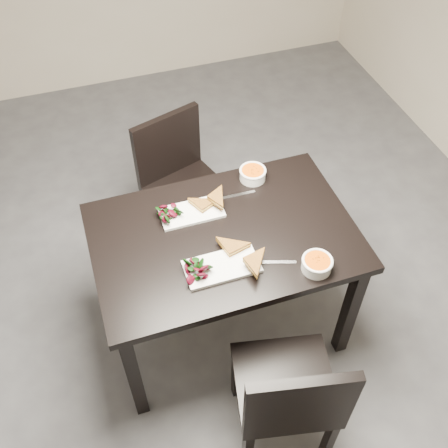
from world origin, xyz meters
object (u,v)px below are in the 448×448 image
table (224,248)px  plate_far (192,212)px  soup_bowl_near (317,264)px  soup_bowl_far (253,173)px  chair_near (290,396)px  plate_near (222,267)px  chair_far (180,178)px

table → plate_far: bearing=121.4°
soup_bowl_near → soup_bowl_far: (-0.06, 0.62, -0.00)m
table → chair_near: (0.05, -0.70, -0.17)m
plate_near → plate_far: size_ratio=1.09×
chair_far → soup_bowl_near: size_ratio=6.30×
chair_near → soup_bowl_far: bearing=90.5°
table → chair_near: 0.72m
table → plate_near: (-0.07, -0.18, 0.11)m
plate_far → table: bearing=-58.6°
table → chair_far: chair_far is taller
chair_far → soup_bowl_far: chair_far is taller
table → plate_near: plate_near is taller
table → soup_bowl_near: bearing=-44.6°
chair_near → soup_bowl_near: chair_near is taller
plate_far → chair_far: bearing=82.3°
plate_near → soup_bowl_far: soup_bowl_far is taller
soup_bowl_near → plate_far: size_ratio=0.46×
table → chair_near: chair_near is taller
plate_far → chair_near: bearing=-79.9°
chair_far → soup_bowl_near: chair_far is taller
plate_near → chair_far: bearing=87.6°
chair_far → plate_far: chair_far is taller
plate_near → soup_bowl_near: 0.41m
table → soup_bowl_far: size_ratio=8.89×
soup_bowl_near → plate_near: bearing=161.0°
soup_bowl_far → chair_far: bearing=125.4°
chair_near → plate_near: 0.60m
plate_near → soup_bowl_near: bearing=-19.0°
chair_far → plate_near: chair_far is taller
table → plate_near: 0.22m
table → soup_bowl_near: size_ratio=8.89×
chair_far → plate_far: (-0.07, -0.54, 0.27)m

